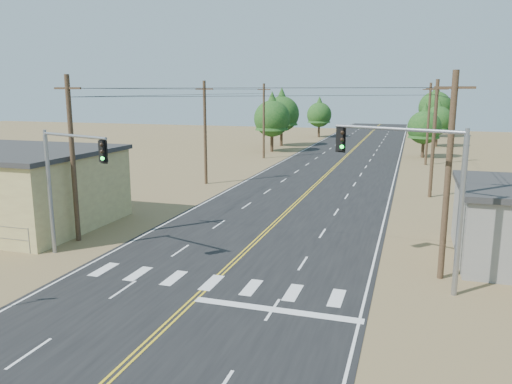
% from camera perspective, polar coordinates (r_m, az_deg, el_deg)
% --- Properties ---
extents(ground, '(220.00, 220.00, 0.00)m').
position_cam_1_polar(ground, '(18.06, -15.40, -19.08)').
color(ground, brown).
rests_on(ground, ground).
extents(road, '(15.00, 200.00, 0.02)m').
position_cam_1_polar(road, '(44.71, 5.73, -0.22)').
color(road, black).
rests_on(road, ground).
extents(utility_pole_left_near, '(1.80, 0.30, 10.00)m').
position_cam_1_polar(utility_pole_left_near, '(31.75, -20.22, 3.66)').
color(utility_pole_left_near, '#4C3826').
rests_on(utility_pole_left_near, ground).
extents(utility_pole_left_mid, '(1.80, 0.30, 10.00)m').
position_cam_1_polar(utility_pole_left_mid, '(49.03, -5.84, 6.84)').
color(utility_pole_left_mid, '#4C3826').
rests_on(utility_pole_left_mid, ground).
extents(utility_pole_left_far, '(1.80, 0.30, 10.00)m').
position_cam_1_polar(utility_pole_left_far, '(67.82, 0.90, 8.18)').
color(utility_pole_left_far, '#4C3826').
rests_on(utility_pole_left_far, ground).
extents(utility_pole_right_near, '(1.80, 0.30, 10.00)m').
position_cam_1_polar(utility_pole_right_near, '(25.26, 21.09, 1.74)').
color(utility_pole_right_near, '#4C3826').
rests_on(utility_pole_right_near, ground).
extents(utility_pole_right_mid, '(1.80, 0.30, 10.00)m').
position_cam_1_polar(utility_pole_right_mid, '(45.10, 19.65, 5.83)').
color(utility_pole_right_mid, '#4C3826').
rests_on(utility_pole_right_mid, ground).
extents(utility_pole_right_far, '(1.80, 0.30, 10.00)m').
position_cam_1_polar(utility_pole_right_far, '(65.03, 19.08, 7.42)').
color(utility_pole_right_far, '#4C3826').
rests_on(utility_pole_right_far, ground).
extents(signal_mast_left, '(5.13, 1.99, 6.98)m').
position_cam_1_polar(signal_mast_left, '(28.54, -21.09, 1.93)').
color(signal_mast_left, gray).
rests_on(signal_mast_left, ground).
extents(signal_mast_right, '(6.11, 2.92, 7.51)m').
position_cam_1_polar(signal_mast_right, '(24.02, 18.26, 1.46)').
color(signal_mast_right, gray).
rests_on(signal_mast_right, ground).
extents(tree_left_near, '(5.41, 5.41, 9.01)m').
position_cam_1_polar(tree_left_near, '(75.24, 1.85, 8.81)').
color(tree_left_near, '#3F2D1E').
rests_on(tree_left_near, ground).
extents(tree_left_mid, '(5.77, 5.77, 9.62)m').
position_cam_1_polar(tree_left_mid, '(83.14, 2.95, 9.32)').
color(tree_left_mid, '#3F2D1E').
rests_on(tree_left_mid, ground).
extents(tree_left_far, '(4.80, 4.80, 8.00)m').
position_cam_1_polar(tree_left_far, '(99.70, 7.24, 9.04)').
color(tree_left_far, '#3F2D1E').
rests_on(tree_left_far, ground).
extents(tree_right_near, '(4.51, 4.51, 7.51)m').
position_cam_1_polar(tree_right_near, '(72.11, 18.70, 7.37)').
color(tree_right_near, '#3F2D1E').
rests_on(tree_right_near, ground).
extents(tree_right_mid, '(4.66, 4.66, 7.77)m').
position_cam_1_polar(tree_right_mid, '(87.21, 20.08, 8.00)').
color(tree_right_mid, '#3F2D1E').
rests_on(tree_right_mid, ground).
extents(tree_right_far, '(6.31, 6.31, 10.51)m').
position_cam_1_polar(tree_right_far, '(105.65, 19.81, 9.43)').
color(tree_right_far, '#3F2D1E').
rests_on(tree_right_far, ground).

